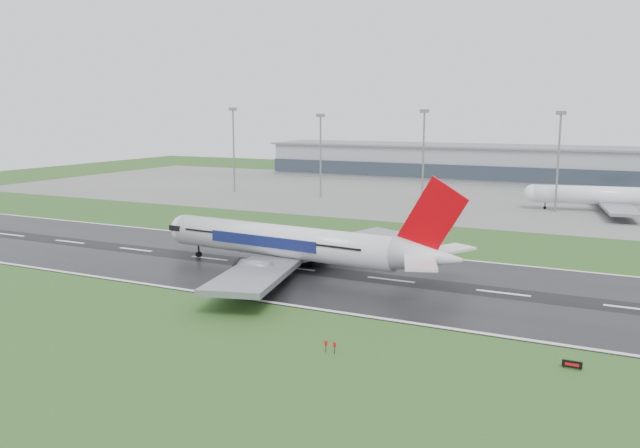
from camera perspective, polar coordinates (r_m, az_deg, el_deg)
The scene contains 11 objects.
ground at distance 118.29m, azimuth 6.30°, elevation -4.97°, with size 520.00×520.00×0.00m, color #254C1B.
runway at distance 118.28m, azimuth 6.30°, elevation -4.94°, with size 400.00×45.00×0.10m, color black.
apron at distance 237.87m, azimuth 16.54°, elevation 2.15°, with size 400.00×130.00×0.08m, color slate.
terminal at distance 296.20m, azimuth 18.57°, elevation 4.93°, with size 240.00×36.00×15.00m, color gray.
main_airliner at distance 121.45m, azimuth -1.82°, elevation 0.06°, with size 63.58×60.55×18.77m, color silver, non-canonical shape.
parked_airliner at distance 216.29m, azimuth 24.47°, elevation 3.08°, with size 54.30×50.55×15.92m, color white, non-canonical shape.
runway_sign at distance 83.78m, azimuth 21.41°, elevation -11.53°, with size 2.30×0.26×1.04m, color black, non-canonical shape.
floodmast_0 at distance 249.95m, azimuth -7.64°, elevation 6.36°, with size 0.64×0.64×30.86m, color gray.
floodmast_1 at distance 231.66m, azimuth 0.05°, elevation 5.90°, with size 0.64×0.64×28.56m, color gray.
floodmast_2 at distance 217.74m, azimuth 9.12°, elevation 5.72°, with size 0.64×0.64×30.05m, color gray.
floodmast_3 at distance 209.45m, azimuth 20.31°, elevation 5.00°, with size 0.64×0.64×29.46m, color gray.
Camera 1 is at (38.18, -107.86, 30.02)m, focal length 36.16 mm.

